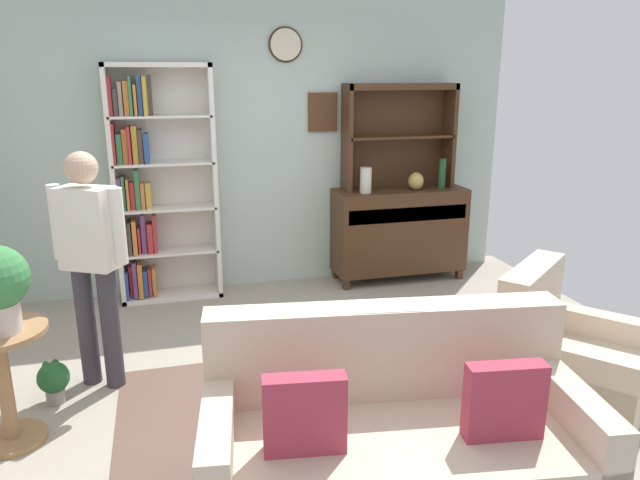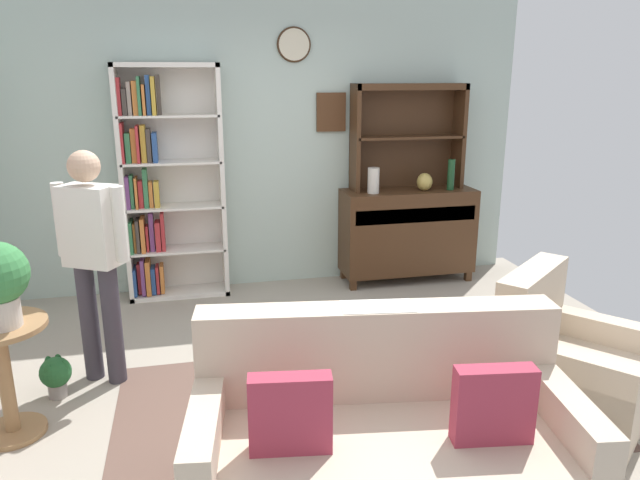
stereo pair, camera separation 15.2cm
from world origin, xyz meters
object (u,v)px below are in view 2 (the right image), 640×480
person_reading (93,252)px  book_stack (341,330)px  coffee_table (334,347)px  bookshelf (164,186)px  vase_round (425,182)px  couch_floral (384,442)px  sideboard_hutch (408,122)px  plant_stand (4,368)px  sideboard (407,231)px  bottle_wine (451,175)px  vase_tall (373,181)px  potted_plant_small (56,374)px  armchair_floral (567,370)px

person_reading → book_stack: 1.67m
coffee_table → bookshelf: bearing=116.2°
vase_round → couch_floral: bearing=-115.2°
sideboard_hutch → plant_stand: (-3.17, -2.12, -1.14)m
coffee_table → sideboard: bearing=58.2°
vase_round → plant_stand: vase_round is taller
sideboard → coffee_table: 2.40m
bottle_wine → vase_round: bearing=175.1°
sideboard → bottle_wine: bearing=-12.9°
vase_tall → potted_plant_small: (-2.60, -1.55, -0.88)m
potted_plant_small → sideboard: bearing=28.6°
sideboard → bottle_wine: bottle_wine is taller
vase_tall → armchair_floral: bearing=-79.3°
bookshelf → vase_round: (2.44, -0.15, -0.04)m
vase_tall → person_reading: 2.71m
sideboard → armchair_floral: sideboard is taller
sideboard_hutch → coffee_table: bearing=-120.4°
vase_tall → plant_stand: size_ratio=0.35×
bottle_wine → couch_floral: bottle_wine is taller
person_reading → coffee_table: bearing=-21.7°
vase_round → armchair_floral: 2.56m
coffee_table → couch_floral: bearing=-89.5°
bottle_wine → couch_floral: 3.43m
vase_round → sideboard_hutch: bearing=126.5°
vase_round → armchair_floral: bearing=-91.3°
bookshelf → book_stack: size_ratio=9.99×
armchair_floral → coffee_table: 1.42m
vase_tall → plant_stand: 3.44m
potted_plant_small → person_reading: (0.28, 0.18, 0.75)m
bottle_wine → person_reading: size_ratio=0.19×
sideboard → vase_tall: (-0.39, -0.08, 0.53)m
couch_floral → book_stack: (0.05, 1.01, 0.13)m
sideboard_hutch → armchair_floral: 2.92m
coffee_table → book_stack: bearing=37.7°
person_reading → book_stack: person_reading is taller
bottle_wine → potted_plant_small: (-3.38, -1.55, -0.91)m
armchair_floral → vase_tall: bearing=100.7°
bookshelf → sideboard: size_ratio=1.62×
vase_round → couch_floral: (-1.38, -2.94, -0.69)m
sideboard → plant_stand: sideboard is taller
bookshelf → book_stack: 2.43m
vase_round → potted_plant_small: bearing=-153.3°
vase_tall → coffee_table: vase_tall is taller
book_stack → couch_floral: bearing=-92.9°
vase_round → book_stack: size_ratio=0.81×
armchair_floral → plant_stand: 3.28m
armchair_floral → sideboard: bearing=91.7°
armchair_floral → potted_plant_small: 3.19m
coffee_table → book_stack: 0.12m
vase_round → vase_tall: bearing=-178.5°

